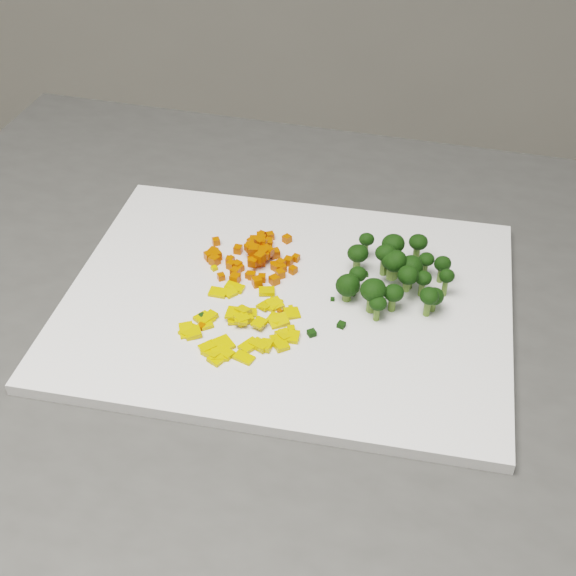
{
  "coord_description": "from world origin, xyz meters",
  "views": [
    {
      "loc": [
        -0.13,
        -0.45,
        1.38
      ],
      "look_at": [
        -0.16,
        0.12,
        0.92
      ],
      "focal_mm": 50.0,
      "sensor_mm": 36.0,
      "label": 1
    }
  ],
  "objects_px": {
    "carrot_pile": "(253,248)",
    "pepper_pile": "(243,317)",
    "cutting_board": "(288,301)",
    "broccoli_pile": "(396,267)"
  },
  "relations": [
    {
      "from": "carrot_pile",
      "to": "pepper_pile",
      "type": "bearing_deg",
      "value": -91.13
    },
    {
      "from": "carrot_pile",
      "to": "cutting_board",
      "type": "bearing_deg",
      "value": -56.98
    },
    {
      "from": "cutting_board",
      "to": "broccoli_pile",
      "type": "bearing_deg",
      "value": 9.18
    },
    {
      "from": "pepper_pile",
      "to": "cutting_board",
      "type": "bearing_deg",
      "value": 45.75
    },
    {
      "from": "cutting_board",
      "to": "broccoli_pile",
      "type": "distance_m",
      "value": 0.1
    },
    {
      "from": "broccoli_pile",
      "to": "pepper_pile",
      "type": "bearing_deg",
      "value": -157.99
    },
    {
      "from": "cutting_board",
      "to": "broccoli_pile",
      "type": "xyz_separation_m",
      "value": [
        0.1,
        0.02,
        0.03
      ]
    },
    {
      "from": "carrot_pile",
      "to": "pepper_pile",
      "type": "distance_m",
      "value": 0.1
    },
    {
      "from": "cutting_board",
      "to": "carrot_pile",
      "type": "height_order",
      "value": "carrot_pile"
    },
    {
      "from": "cutting_board",
      "to": "carrot_pile",
      "type": "distance_m",
      "value": 0.07
    }
  ]
}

